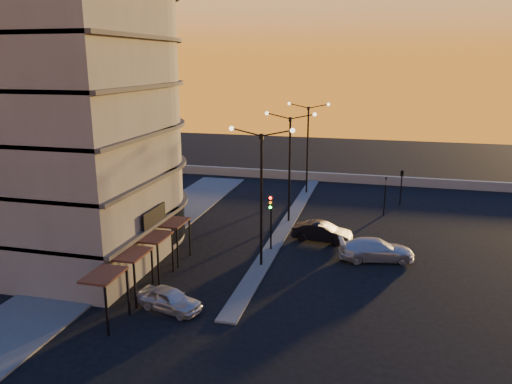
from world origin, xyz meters
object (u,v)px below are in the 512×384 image
object	(u,v)px
traffic_light_main	(271,214)
car_wagon	(376,250)
streetlamp_mid	(290,159)
car_sedan	(322,232)
car_hatchback	(169,299)

from	to	relation	value
traffic_light_main	car_wagon	xyz separation A→B (m)	(7.55, 0.24, -2.13)
streetlamp_mid	car_sedan	bearing A→B (deg)	-50.36
car_sedan	traffic_light_main	bearing A→B (deg)	139.55
car_hatchback	car_sedan	distance (m)	14.88
traffic_light_main	car_hatchback	world-z (taller)	traffic_light_main
streetlamp_mid	car_sedan	distance (m)	7.20
traffic_light_main	streetlamp_mid	bearing A→B (deg)	90.00
streetlamp_mid	traffic_light_main	xyz separation A→B (m)	(0.00, -7.13, -2.70)
car_hatchback	car_sedan	world-z (taller)	car_sedan
streetlamp_mid	car_hatchback	size ratio (longest dim) A/B	2.48
car_hatchback	traffic_light_main	bearing A→B (deg)	-4.41
traffic_light_main	car_hatchback	xyz separation A→B (m)	(-3.50, -10.16, -2.23)
car_hatchback	car_sedan	xyz separation A→B (m)	(6.90, 13.18, 0.09)
car_hatchback	streetlamp_mid	bearing A→B (deg)	3.16
traffic_light_main	car_sedan	size ratio (longest dim) A/B	0.94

